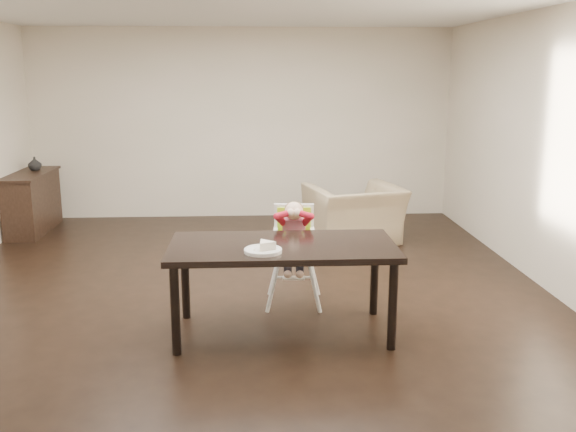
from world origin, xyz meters
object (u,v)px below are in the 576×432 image
at_px(dining_table, 283,254).
at_px(high_chair, 294,232).
at_px(armchair, 354,205).
at_px(sideboard, 32,202).

xyz_separation_m(dining_table, high_chair, (0.14, 0.70, 0.00)).
height_order(dining_table, high_chair, high_chair).
distance_m(armchair, sideboard, 4.25).
bearing_deg(dining_table, high_chair, 78.94).
relative_size(high_chair, armchair, 0.88).
bearing_deg(sideboard, armchair, -10.35).
bearing_deg(armchair, sideboard, -25.44).
distance_m(dining_table, high_chair, 0.71).
bearing_deg(sideboard, dining_table, -48.65).
relative_size(dining_table, armchair, 1.66).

